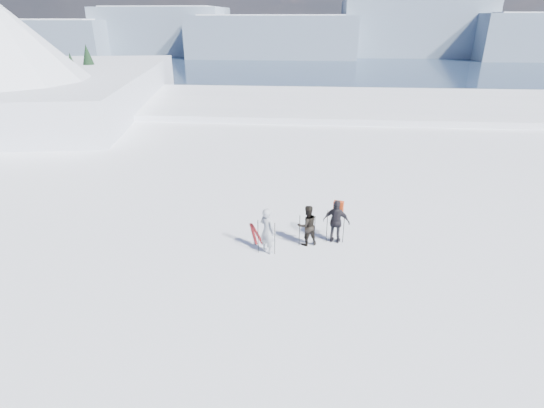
{
  "coord_description": "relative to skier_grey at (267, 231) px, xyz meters",
  "views": [
    {
      "loc": [
        -1.07,
        -10.0,
        7.6
      ],
      "look_at": [
        -2.22,
        3.0,
        1.8
      ],
      "focal_mm": 28.0,
      "sensor_mm": 36.0,
      "label": 1
    }
  ],
  "objects": [
    {
      "name": "far_mountain_range",
      "position": [
        31.98,
        451.89,
        -8.03
      ],
      "size": [
        770.0,
        110.0,
        53.0
      ],
      "color": "slate",
      "rests_on": "ground"
    },
    {
      "name": "backpack",
      "position": [
        2.47,
        1.18,
        1.06
      ],
      "size": [
        0.39,
        0.28,
        0.5
      ],
      "primitive_type": "cube",
      "rotation": [
        0.0,
        0.0,
        2.9
      ],
      "color": "red",
      "rests_on": "skier_pack"
    },
    {
      "name": "near_ridge",
      "position": [
        -24.18,
        26.45,
        -4.32
      ],
      "size": [
        31.37,
        35.68,
        25.62
      ],
      "color": "white",
      "rests_on": "ground"
    },
    {
      "name": "lake_basin",
      "position": [
        2.38,
        27.11,
        -7.34
      ],
      "size": [
        820.0,
        820.0,
        71.62
      ],
      "color": "white",
      "rests_on": "ground"
    },
    {
      "name": "skier_grey",
      "position": [
        0.0,
        0.0,
        0.0
      ],
      "size": [
        0.73,
        0.69,
        1.67
      ],
      "primitive_type": "imported",
      "rotation": [
        0.0,
        0.0,
        2.49
      ],
      "color": "#9A9EA8",
      "rests_on": "ground"
    },
    {
      "name": "skier_dark",
      "position": [
        1.37,
        0.68,
        -0.08
      ],
      "size": [
        0.91,
        0.82,
        1.52
      ],
      "primitive_type": "imported",
      "rotation": [
        0.0,
        0.0,
        3.54
      ],
      "color": "black",
      "rests_on": "ground"
    },
    {
      "name": "skis_loose",
      "position": [
        -0.59,
        1.29,
        -0.82
      ],
      "size": [
        0.76,
        1.67,
        0.03
      ],
      "color": "black",
      "rests_on": "ground"
    },
    {
      "name": "skier_pack",
      "position": [
        2.41,
        0.94,
        -0.01
      ],
      "size": [
        1.04,
        0.62,
        1.65
      ],
      "primitive_type": "imported",
      "rotation": [
        0.0,
        0.0,
        2.9
      ],
      "color": "black",
      "rests_on": "ground"
    },
    {
      "name": "ski_poles",
      "position": [
        1.23,
        0.44,
        -0.23
      ],
      "size": [
        3.02,
        1.08,
        1.27
      ],
      "color": "black",
      "rests_on": "ground"
    }
  ]
}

